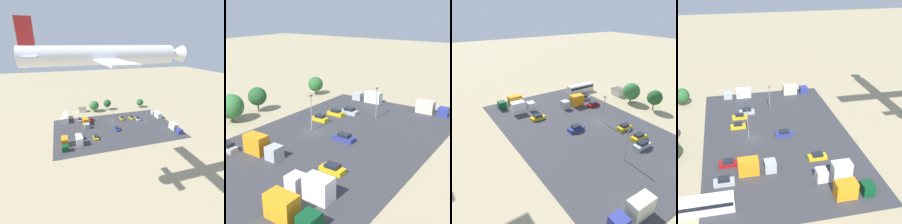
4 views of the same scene
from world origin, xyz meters
TOP-DOWN VIEW (x-y plane):
  - ground_plane at (0.00, 0.00)m, footprint 400.00×400.00m
  - parking_lot_surface at (0.00, 6.63)m, footprint 59.29×36.71m
  - bus at (23.30, -10.87)m, footprint 2.62×10.98m
  - parked_car_0 at (-11.81, -2.08)m, footprint 1.74×4.21m
  - parked_car_1 at (0.13, 8.38)m, footprint 1.89×4.39m
  - parked_car_2 at (-6.41, -2.86)m, footprint 1.75×4.01m
  - parked_car_3 at (11.69, 13.73)m, footprint 1.92×4.29m
  - parked_car_4 at (10.07, -6.10)m, footprint 1.99×4.10m
  - parked_car_5 at (-14.60, 0.18)m, footprint 1.93×4.43m
  - parked_car_6 at (16.32, -7.14)m, footprint 1.87×4.19m
  - parked_truck_0 at (13.81, -0.66)m, footprint 2.53×7.97m
  - parked_truck_1 at (24.87, 16.59)m, footprint 2.54×7.71m
  - parked_truck_2 at (-26.36, 16.87)m, footprint 2.36×8.14m
  - parked_truck_3 at (-26.91, -1.15)m, footprint 2.31×8.70m
  - parked_truck_4 at (19.04, 15.47)m, footprint 2.57×7.49m
  - tree_near_shed at (-24.44, -18.46)m, footprint 4.45×4.45m
  - light_pole_lot_centre at (-15.62, 7.16)m, footprint 0.90×0.28m
  - light_pole_lot_edge at (-0.57, -0.61)m, footprint 0.90×0.28m

SIDE VIEW (x-z plane):
  - ground_plane at x=0.00m, z-range 0.00..0.00m
  - parking_lot_surface at x=0.00m, z-range 0.00..0.08m
  - parked_car_4 at x=10.07m, z-range -0.04..1.41m
  - parked_car_3 at x=11.69m, z-range -0.04..1.41m
  - parked_car_2 at x=-6.41m, z-range -0.05..1.48m
  - parked_car_0 at x=-11.81m, z-range -0.05..1.48m
  - parked_car_1 at x=0.13m, z-range -0.05..1.54m
  - parked_car_6 at x=16.32m, z-range -0.06..1.59m
  - parked_car_5 at x=-14.60m, z-range -0.06..1.60m
  - parked_truck_3 at x=-26.91m, z-range -0.05..2.98m
  - parked_truck_2 at x=-26.36m, z-range -0.06..3.13m
  - parked_truck_1 at x=24.87m, z-range -0.07..3.40m
  - parked_truck_0 at x=13.81m, z-range -0.07..3.49m
  - bus at x=23.30m, z-range 0.20..3.23m
  - parked_truck_4 at x=19.04m, z-range -0.07..3.50m
  - tree_near_shed at x=-24.44m, z-range 0.56..6.15m
  - light_pole_lot_centre at x=-15.62m, z-range 0.50..8.13m
  - light_pole_lot_edge at x=-0.57m, z-range 0.51..8.51m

